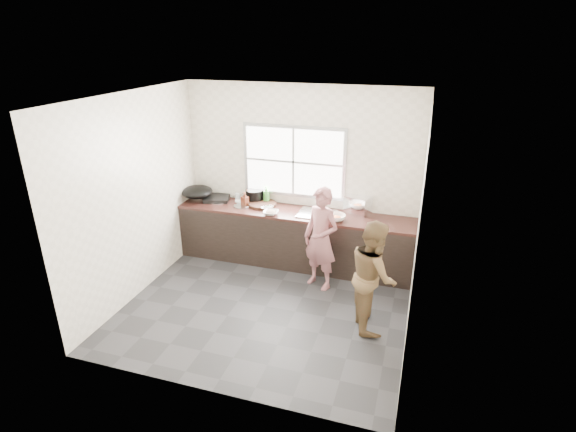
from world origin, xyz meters
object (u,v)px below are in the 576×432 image
(bottle_brown_tall, at_px, (245,199))
(dish_rack, at_px, (358,205))
(bowl_crabs, at_px, (336,218))
(black_pot, at_px, (254,196))
(burner, at_px, (217,198))
(pot_lid_left, at_px, (218,202))
(bowl_held, at_px, (326,219))
(pot_lid_right, at_px, (242,206))
(bowl_mince, at_px, (271,213))
(plate_food, at_px, (242,201))
(wok, at_px, (197,192))
(cutting_board, at_px, (262,204))
(person_side, at_px, (373,275))
(woman, at_px, (321,242))
(bottle_green, at_px, (266,195))
(bottle_brown_short, at_px, (247,196))
(glass_jar, at_px, (238,197))

(bottle_brown_tall, bearing_deg, dish_rack, 6.61)
(bowl_crabs, distance_m, dish_rack, 0.46)
(black_pot, height_order, burner, black_pot)
(burner, xyz_separation_m, pot_lid_left, (0.06, -0.08, -0.02))
(bowl_held, distance_m, pot_lid_right, 1.39)
(burner, height_order, dish_rack, dish_rack)
(bowl_crabs, bearing_deg, bowl_mince, -175.76)
(pot_lid_left, bearing_deg, plate_food, 22.28)
(wok, bearing_deg, bowl_held, -5.42)
(cutting_board, relative_size, bowl_held, 1.99)
(pot_lid_right, bearing_deg, bowl_crabs, -4.19)
(pot_lid_right, bearing_deg, person_side, -29.66)
(woman, relative_size, bowl_mince, 6.17)
(pot_lid_left, bearing_deg, bottle_brown_tall, -1.81)
(bowl_crabs, relative_size, burner, 0.56)
(woman, distance_m, person_side, 1.08)
(burner, bearing_deg, pot_lid_right, -17.00)
(black_pot, bearing_deg, pot_lid_left, -161.20)
(bottle_green, xyz_separation_m, pot_lid_right, (-0.31, -0.26, -0.13))
(bottle_green, bearing_deg, wok, -167.72)
(wok, height_order, pot_lid_left, wok)
(plate_food, height_order, bottle_brown_tall, bottle_brown_tall)
(person_side, bearing_deg, bottle_brown_short, 36.77)
(bottle_brown_tall, bearing_deg, plate_food, 126.13)
(cutting_board, xyz_separation_m, black_pot, (-0.18, 0.13, 0.08))
(wok, bearing_deg, bowl_crabs, -3.32)
(black_pot, height_order, pot_lid_right, black_pot)
(burner, distance_m, dish_rack, 2.26)
(person_side, xyz_separation_m, bowl_crabs, (-0.69, 1.14, 0.20))
(woman, bearing_deg, bottle_brown_tall, -179.12)
(glass_jar, xyz_separation_m, pot_lid_right, (0.19, -0.26, -0.05))
(glass_jar, bearing_deg, bottle_brown_tall, -43.60)
(bottle_green, xyz_separation_m, dish_rack, (1.45, 0.00, -0.01))
(bowl_crabs, xyz_separation_m, bottle_green, (-1.20, 0.37, 0.10))
(bowl_crabs, distance_m, pot_lid_left, 1.95)
(cutting_board, height_order, black_pot, black_pot)
(bottle_green, height_order, bottle_brown_short, bottle_green)
(wok, bearing_deg, plate_food, 15.72)
(black_pot, distance_m, burner, 0.62)
(bowl_crabs, distance_m, black_pot, 1.45)
(plate_food, relative_size, bottle_green, 0.82)
(bowl_held, xyz_separation_m, glass_jar, (-1.56, 0.44, 0.02))
(cutting_board, distance_m, bottle_green, 0.17)
(cutting_board, bearing_deg, bottle_brown_tall, -164.43)
(burner, bearing_deg, pot_lid_left, -52.44)
(bowl_held, relative_size, bottle_green, 0.79)
(pot_lid_left, relative_size, pot_lid_right, 1.05)
(person_side, distance_m, bottle_green, 2.43)
(black_pot, xyz_separation_m, bottle_brown_tall, (-0.08, -0.20, -0.00))
(bowl_crabs, xyz_separation_m, pot_lid_right, (-1.51, 0.11, -0.03))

